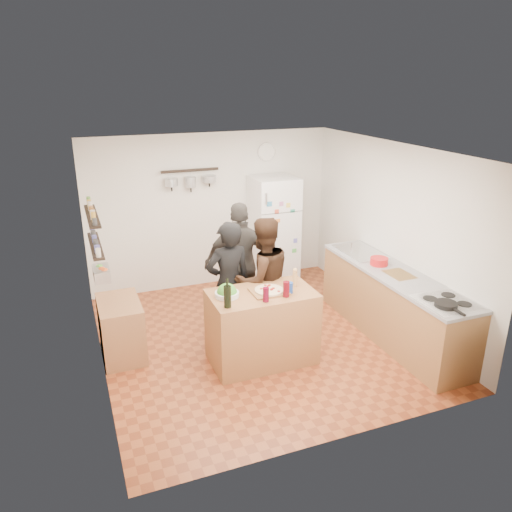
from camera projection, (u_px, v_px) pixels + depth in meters
name	position (u px, v px, depth m)	size (l,w,h in m)	color
room_shell	(248.00, 242.00, 6.60)	(4.20, 4.20, 4.20)	brown
prep_island	(262.00, 327.00, 6.05)	(1.25, 0.72, 0.91)	#A1643B
pizza_board	(269.00, 292.00, 5.90)	(0.42, 0.34, 0.02)	brown
pizza	(269.00, 290.00, 5.89)	(0.34, 0.34, 0.02)	#CEB287
salad_bowl	(227.00, 294.00, 5.79)	(0.28, 0.28, 0.06)	silver
wine_bottle	(227.00, 297.00, 5.49)	(0.08, 0.08, 0.25)	black
wine_glass_near	(266.00, 295.00, 5.64)	(0.07, 0.07, 0.17)	#4F0619
wine_glass_far	(286.00, 289.00, 5.76)	(0.08, 0.08, 0.19)	#4F0610
pepper_mill	(295.00, 279.00, 6.06)	(0.06, 0.06, 0.18)	#B0814A
salt_canister	(290.00, 288.00, 5.87)	(0.08, 0.08, 0.13)	navy
person_left	(229.00, 284.00, 6.35)	(0.60, 0.40, 1.65)	black
person_center	(263.00, 280.00, 6.44)	(0.81, 0.63, 1.67)	black
person_back	(241.00, 264.00, 6.92)	(1.02, 0.42, 1.73)	#2E2B29
counter_run	(393.00, 305.00, 6.63)	(0.63, 2.63, 0.90)	#9E7042
stove_top	(447.00, 302.00, 5.64)	(0.60, 0.62, 0.02)	white
skillet	(446.00, 304.00, 5.52)	(0.25, 0.25, 0.05)	black
sink	(360.00, 252.00, 7.22)	(0.50, 0.80, 0.03)	silver
cutting_board	(399.00, 275.00, 6.41)	(0.30, 0.40, 0.02)	olive
red_bowl	(379.00, 261.00, 6.71)	(0.24, 0.24, 0.10)	red
fridge	(273.00, 231.00, 8.24)	(0.70, 0.68, 1.80)	white
wall_clock	(266.00, 152.00, 8.10)	(0.30, 0.30, 0.03)	silver
spice_shelf_lower	(96.00, 245.00, 5.69)	(0.12, 1.00, 0.03)	black
spice_shelf_upper	(92.00, 216.00, 5.57)	(0.12, 1.00, 0.03)	black
produce_basket	(102.00, 273.00, 5.82)	(0.18, 0.35, 0.14)	silver
side_table	(121.00, 329.00, 6.19)	(0.50, 0.80, 0.73)	#A06E43
pot_rack	(190.00, 170.00, 7.65)	(0.90, 0.04, 0.04)	black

